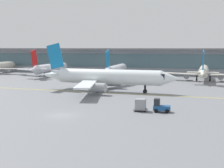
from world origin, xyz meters
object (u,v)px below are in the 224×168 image
object	(u,v)px
gate_airplane_1	(51,68)
cargo_dolly_lead	(141,105)
baggage_tug	(160,106)
gate_airplane_3	(204,71)
taxiing_regional_jet	(107,77)
gate_airplane_2	(116,70)

from	to	relation	value
gate_airplane_1	cargo_dolly_lead	distance (m)	67.66
baggage_tug	cargo_dolly_lead	xyz separation A→B (m)	(-3.06, -0.27, 0.16)
gate_airplane_3	cargo_dolly_lead	distance (m)	51.96
gate_airplane_3	taxiing_regional_jet	distance (m)	37.18
gate_airplane_2	gate_airplane_3	bearing A→B (deg)	-93.46
gate_airplane_2	cargo_dolly_lead	bearing A→B (deg)	-163.22
gate_airplane_1	gate_airplane_2	world-z (taller)	same
gate_airplane_2	baggage_tug	size ratio (longest dim) A/B	10.33
gate_airplane_1	gate_airplane_2	distance (m)	23.99
taxiing_regional_jet	cargo_dolly_lead	bearing A→B (deg)	-57.55
taxiing_regional_jet	cargo_dolly_lead	world-z (taller)	taxiing_regional_jet
taxiing_regional_jet	baggage_tug	world-z (taller)	taxiing_regional_jet
baggage_tug	gate_airplane_1	bearing A→B (deg)	126.18
gate_airplane_1	gate_airplane_3	size ratio (longest dim) A/B	1.00
gate_airplane_1	baggage_tug	distance (m)	69.44
gate_airplane_1	taxiing_regional_jet	world-z (taller)	taxiing_regional_jet
taxiing_regional_jet	cargo_dolly_lead	xyz separation A→B (m)	(11.86, -20.10, -2.23)
gate_airplane_3	cargo_dolly_lead	xyz separation A→B (m)	(-8.44, -51.24, -1.73)
gate_airplane_2	gate_airplane_3	xyz separation A→B (m)	(27.19, -0.08, 0.00)
gate_airplane_3	cargo_dolly_lead	bearing A→B (deg)	170.63
gate_airplane_2	taxiing_regional_jet	world-z (taller)	taxiing_regional_jet
cargo_dolly_lead	gate_airplane_3	bearing A→B (deg)	75.56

